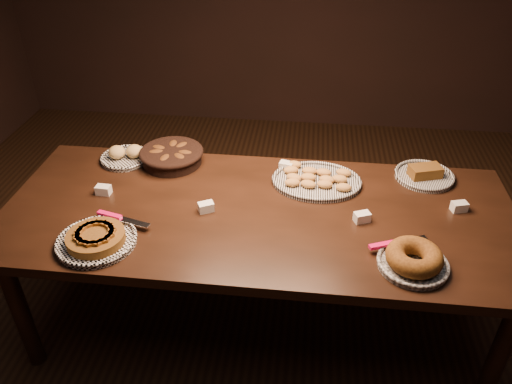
# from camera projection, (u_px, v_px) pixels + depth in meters

# --- Properties ---
(ground) EXTENTS (5.00, 5.00, 0.00)m
(ground) POSITION_uv_depth(u_px,v_px,m) (258.00, 321.00, 2.74)
(ground) COLOR black
(ground) RESTS_ON ground
(buffet_table) EXTENTS (2.40, 1.00, 0.75)m
(buffet_table) POSITION_uv_depth(u_px,v_px,m) (258.00, 223.00, 2.36)
(buffet_table) COLOR black
(buffet_table) RESTS_ON ground
(apple_tart_plate) EXTENTS (0.37, 0.36, 0.06)m
(apple_tart_plate) POSITION_uv_depth(u_px,v_px,m) (96.00, 239.00, 2.12)
(apple_tart_plate) COLOR white
(apple_tart_plate) RESTS_ON buffet_table
(madeleine_platter) EXTENTS (0.45, 0.36, 0.05)m
(madeleine_platter) POSITION_uv_depth(u_px,v_px,m) (316.00, 180.00, 2.51)
(madeleine_platter) COLOR black
(madeleine_platter) RESTS_ON buffet_table
(bundt_cake_plate) EXTENTS (0.32, 0.32, 0.09)m
(bundt_cake_plate) POSITION_uv_depth(u_px,v_px,m) (413.00, 259.00, 1.99)
(bundt_cake_plate) COLOR black
(bundt_cake_plate) RESTS_ON buffet_table
(croissant_basket) EXTENTS (0.37, 0.37, 0.09)m
(croissant_basket) POSITION_uv_depth(u_px,v_px,m) (172.00, 155.00, 2.66)
(croissant_basket) COLOR black
(croissant_basket) RESTS_ON buffet_table
(bread_roll_plate) EXTENTS (0.27, 0.27, 0.08)m
(bread_roll_plate) POSITION_uv_depth(u_px,v_px,m) (125.00, 156.00, 2.70)
(bread_roll_plate) COLOR white
(bread_roll_plate) RESTS_ON buffet_table
(loaf_plate) EXTENTS (0.30, 0.30, 0.07)m
(loaf_plate) POSITION_uv_depth(u_px,v_px,m) (424.00, 175.00, 2.55)
(loaf_plate) COLOR black
(loaf_plate) RESTS_ON buffet_table
(tent_cards) EXTENTS (1.77, 0.48, 0.04)m
(tent_cards) POSITION_uv_depth(u_px,v_px,m) (281.00, 196.00, 2.38)
(tent_cards) COLOR white
(tent_cards) RESTS_ON buffet_table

